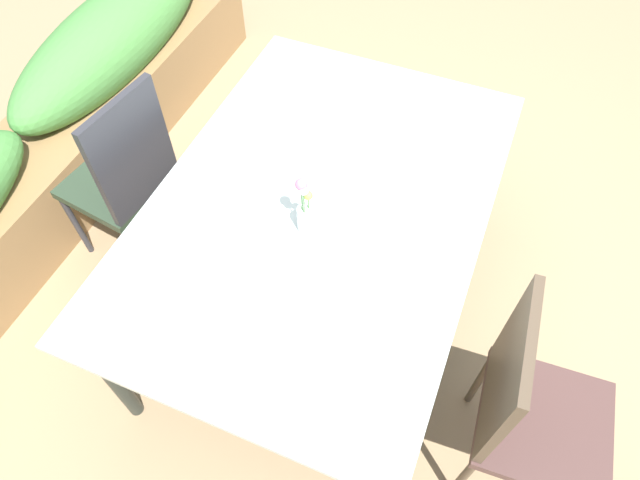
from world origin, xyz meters
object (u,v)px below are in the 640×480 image
Objects in this scene: chair_near_left at (527,407)px; chair_far_side at (125,175)px; flower_vase at (305,211)px; dining_table at (320,211)px; planter_box at (34,158)px.

chair_far_side reaches higher than chair_near_left.
flower_vase is at bearing -88.51° from chair_far_side.
dining_table is 0.98m from chair_near_left.
chair_near_left is 0.28× the size of planter_box.
dining_table is 1.79× the size of chair_far_side.
flower_vase reaches higher than dining_table.
flower_vase is (0.26, 0.88, 0.28)m from chair_near_left.
chair_near_left is 1.00× the size of chair_far_side.
dining_table is 1.80× the size of chair_near_left.
dining_table is 6.69× the size of flower_vase.
dining_table is 0.20m from flower_vase.
planter_box is (0.05, 0.62, -0.19)m from chair_far_side.
flower_vase is at bearing -95.52° from planter_box.
chair_near_left reaches higher than dining_table.
flower_vase is (-0.10, -0.89, 0.28)m from chair_far_side.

